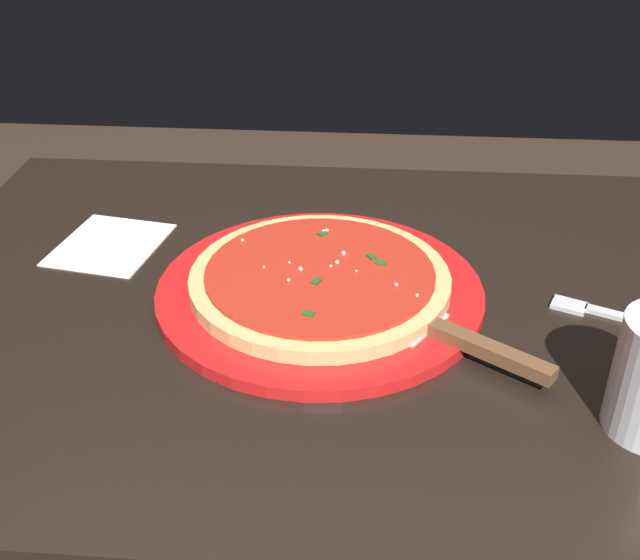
{
  "coord_description": "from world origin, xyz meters",
  "views": [
    {
      "loc": [
        0.04,
        -0.72,
        1.22
      ],
      "look_at": [
        -0.02,
        0.0,
        0.78
      ],
      "focal_mm": 43.69,
      "sensor_mm": 36.0,
      "label": 1
    }
  ],
  "objects_px": {
    "serving_plate": "(320,290)",
    "napkin_folded_right": "(110,245)",
    "pizza": "(320,277)",
    "pizza_server": "(454,337)",
    "fork": "(628,319)"
  },
  "relations": [
    {
      "from": "serving_plate",
      "to": "pizza_server",
      "type": "xyz_separation_m",
      "value": [
        0.14,
        -0.09,
        0.01
      ]
    },
    {
      "from": "serving_plate",
      "to": "pizza",
      "type": "bearing_deg",
      "value": 34.7
    },
    {
      "from": "serving_plate",
      "to": "fork",
      "type": "distance_m",
      "value": 0.33
    },
    {
      "from": "fork",
      "to": "serving_plate",
      "type": "bearing_deg",
      "value": 175.87
    },
    {
      "from": "pizza",
      "to": "fork",
      "type": "distance_m",
      "value": 0.33
    },
    {
      "from": "pizza",
      "to": "fork",
      "type": "height_order",
      "value": "pizza"
    },
    {
      "from": "pizza",
      "to": "napkin_folded_right",
      "type": "height_order",
      "value": "pizza"
    },
    {
      "from": "serving_plate",
      "to": "fork",
      "type": "relative_size",
      "value": 2.02
    },
    {
      "from": "serving_plate",
      "to": "napkin_folded_right",
      "type": "height_order",
      "value": "serving_plate"
    },
    {
      "from": "serving_plate",
      "to": "pizza",
      "type": "distance_m",
      "value": 0.02
    },
    {
      "from": "pizza",
      "to": "pizza_server",
      "type": "bearing_deg",
      "value": -34.23
    },
    {
      "from": "napkin_folded_right",
      "to": "fork",
      "type": "relative_size",
      "value": 0.77
    },
    {
      "from": "pizza_server",
      "to": "serving_plate",
      "type": "bearing_deg",
      "value": 145.78
    },
    {
      "from": "serving_plate",
      "to": "napkin_folded_right",
      "type": "distance_m",
      "value": 0.28
    },
    {
      "from": "pizza_server",
      "to": "fork",
      "type": "xyz_separation_m",
      "value": [
        0.19,
        0.07,
        -0.02
      ]
    }
  ]
}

